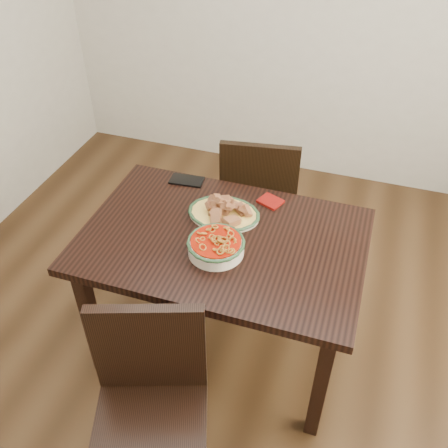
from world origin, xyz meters
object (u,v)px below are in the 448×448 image
(noodle_bowl, at_px, (216,245))
(chair_near, at_px, (151,399))
(fish_plate, at_px, (224,208))
(dining_table, at_px, (223,253))
(chair_far, at_px, (259,195))
(smartphone, at_px, (187,180))

(noodle_bowl, bearing_deg, chair_near, -95.82)
(fish_plate, bearing_deg, chair_near, -90.87)
(dining_table, relative_size, fish_plate, 3.75)
(chair_far, bearing_deg, smartphone, 39.15)
(dining_table, height_order, smartphone, smartphone)
(chair_near, bearing_deg, smartphone, 84.60)
(chair_far, distance_m, smartphone, 0.52)
(chair_far, height_order, smartphone, chair_far)
(dining_table, distance_m, chair_near, 0.71)
(fish_plate, height_order, noodle_bowl, fish_plate)
(dining_table, distance_m, chair_far, 0.71)
(chair_near, bearing_deg, chair_far, 68.92)
(noodle_bowl, distance_m, smartphone, 0.55)
(smartphone, bearing_deg, fish_plate, -42.87)
(fish_plate, distance_m, smartphone, 0.34)
(noodle_bowl, xyz_separation_m, smartphone, (-0.31, 0.45, -0.04))
(fish_plate, bearing_deg, noodle_bowl, -79.16)
(dining_table, height_order, chair_near, chair_near)
(dining_table, xyz_separation_m, chair_near, (-0.06, -0.69, -0.16))
(chair_far, bearing_deg, noodle_bowl, 81.87)
(dining_table, bearing_deg, fish_plate, 106.32)
(fish_plate, bearing_deg, dining_table, -73.68)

